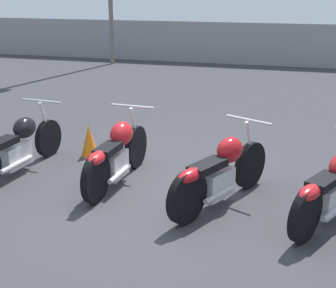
# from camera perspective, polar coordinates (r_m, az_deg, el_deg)

# --- Properties ---
(ground_plane) EXTENTS (60.00, 60.00, 0.00)m
(ground_plane) POSITION_cam_1_polar(r_m,az_deg,el_deg) (6.64, -0.37, -5.73)
(ground_plane) COLOR #38383D
(fence_back) EXTENTS (40.00, 0.04, 1.51)m
(fence_back) POSITION_cam_1_polar(r_m,az_deg,el_deg) (17.60, 10.61, 11.87)
(fence_back) COLOR gray
(fence_back) RESTS_ON ground_plane
(motorcycle_slot_1) EXTENTS (0.72, 2.17, 1.00)m
(motorcycle_slot_1) POSITION_cam_1_polar(r_m,az_deg,el_deg) (7.50, -17.97, -0.33)
(motorcycle_slot_1) COLOR black
(motorcycle_slot_1) RESTS_ON ground_plane
(motorcycle_slot_2) EXTENTS (0.69, 2.03, 1.04)m
(motorcycle_slot_2) POSITION_cam_1_polar(r_m,az_deg,el_deg) (6.76, -6.27, -1.21)
(motorcycle_slot_2) COLOR black
(motorcycle_slot_2) RESTS_ON ground_plane
(motorcycle_slot_3) EXTENTS (1.08, 1.94, 1.04)m
(motorcycle_slot_3) POSITION_cam_1_polar(r_m,az_deg,el_deg) (6.11, 6.35, -3.49)
(motorcycle_slot_3) COLOR black
(motorcycle_slot_3) RESTS_ON ground_plane
(motorcycle_slot_4) EXTENTS (1.07, 1.90, 1.02)m
(motorcycle_slot_4) POSITION_cam_1_polar(r_m,az_deg,el_deg) (6.01, 19.41, -5.10)
(motorcycle_slot_4) COLOR black
(motorcycle_slot_4) RESTS_ON ground_plane
(traffic_cone_near) EXTENTS (0.29, 0.29, 0.54)m
(traffic_cone_near) POSITION_cam_1_polar(r_m,az_deg,el_deg) (8.01, -9.57, 0.41)
(traffic_cone_near) COLOR orange
(traffic_cone_near) RESTS_ON ground_plane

